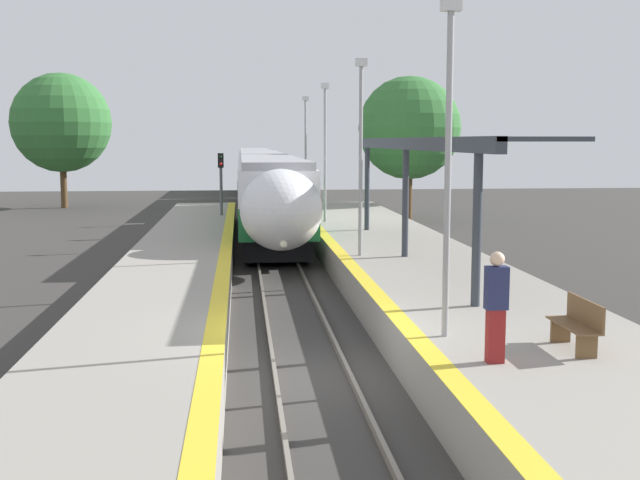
% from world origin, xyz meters
% --- Properties ---
extents(ground_plane, '(120.00, 120.00, 0.00)m').
position_xyz_m(ground_plane, '(0.00, 0.00, 0.00)').
color(ground_plane, '#383533').
extents(rail_left, '(0.08, 90.00, 0.15)m').
position_xyz_m(rail_left, '(-0.72, 0.00, 0.07)').
color(rail_left, slate).
rests_on(rail_left, ground_plane).
extents(rail_right, '(0.08, 90.00, 0.15)m').
position_xyz_m(rail_right, '(0.72, 0.00, 0.07)').
color(rail_right, slate).
rests_on(rail_right, ground_plane).
extents(train, '(2.90, 59.03, 3.84)m').
position_xyz_m(train, '(0.00, 39.34, 2.20)').
color(train, black).
rests_on(train, ground_plane).
extents(platform_right, '(4.79, 64.00, 0.99)m').
position_xyz_m(platform_right, '(4.04, 0.00, 0.49)').
color(platform_right, gray).
rests_on(platform_right, ground_plane).
extents(platform_left, '(3.36, 64.00, 0.99)m').
position_xyz_m(platform_left, '(-3.33, 0.00, 0.49)').
color(platform_left, gray).
rests_on(platform_left, ground_plane).
extents(platform_bench, '(0.44, 1.46, 0.89)m').
position_xyz_m(platform_bench, '(4.43, -2.06, 1.45)').
color(platform_bench, brown).
rests_on(platform_bench, platform_right).
extents(person_waiting, '(0.36, 0.24, 1.83)m').
position_xyz_m(person_waiting, '(2.76, -2.69, 1.95)').
color(person_waiting, maroon).
rests_on(person_waiting, platform_right).
extents(railway_signal, '(0.28, 0.28, 3.99)m').
position_xyz_m(railway_signal, '(-2.28, 24.01, 2.46)').
color(railway_signal, '#59595E').
rests_on(railway_signal, ground_plane).
extents(lamppost_near, '(0.36, 0.20, 6.11)m').
position_xyz_m(lamppost_near, '(2.40, -0.86, 4.44)').
color(lamppost_near, '#9E9EA3').
rests_on(lamppost_near, platform_right).
extents(lamppost_mid, '(0.36, 0.20, 6.11)m').
position_xyz_m(lamppost_mid, '(2.40, 9.74, 4.44)').
color(lamppost_mid, '#9E9EA3').
rests_on(lamppost_mid, platform_right).
extents(lamppost_far, '(0.36, 0.20, 6.11)m').
position_xyz_m(lamppost_far, '(2.40, 20.33, 4.44)').
color(lamppost_far, '#9E9EA3').
rests_on(lamppost_far, platform_right).
extents(lamppost_farthest, '(0.36, 0.20, 6.11)m').
position_xyz_m(lamppost_farthest, '(2.40, 30.93, 4.44)').
color(lamppost_farthest, '#9E9EA3').
rests_on(lamppost_farthest, platform_right).
extents(station_canopy, '(2.02, 18.19, 3.69)m').
position_xyz_m(station_canopy, '(4.33, 9.34, 4.44)').
color(station_canopy, '#333842').
rests_on(station_canopy, platform_right).
extents(background_tree_left, '(6.71, 6.71, 9.15)m').
position_xyz_m(background_tree_left, '(-13.40, 41.28, 5.79)').
color(background_tree_left, brown).
rests_on(background_tree_left, ground_plane).
extents(background_tree_right, '(5.90, 5.90, 8.27)m').
position_xyz_m(background_tree_right, '(8.35, 30.62, 5.31)').
color(background_tree_right, brown).
rests_on(background_tree_right, ground_plane).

